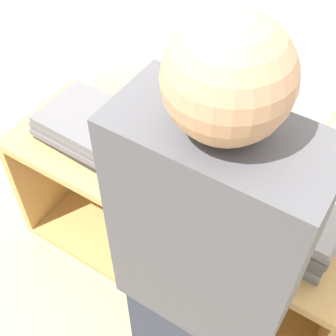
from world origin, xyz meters
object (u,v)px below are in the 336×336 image
laptop_open (187,158)px  laptop_stack_right (285,212)px  laptop_stack_left (90,126)px  person (204,291)px

laptop_open → laptop_stack_right: (0.39, -0.06, 0.03)m
laptop_stack_left → laptop_stack_right: laptop_stack_right is taller
laptop_open → laptop_stack_left: size_ratio=0.95×
laptop_stack_right → person: (-0.06, -0.41, 0.09)m
laptop_open → laptop_stack_left: 0.40m
laptop_stack_left → laptop_stack_right: size_ratio=1.01×
laptop_open → person: 0.58m
laptop_open → laptop_stack_right: 0.40m
laptop_stack_left → laptop_stack_right: bearing=-0.1°
laptop_open → person: bearing=-54.9°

